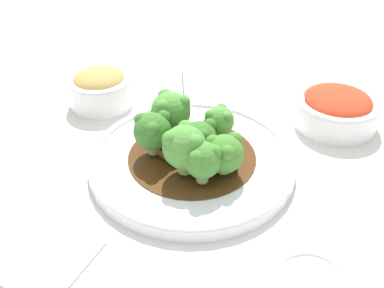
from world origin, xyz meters
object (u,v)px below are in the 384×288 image
(side_bowl_appetizer, at_px, (100,87))
(main_plate, at_px, (192,160))
(broccoli_floret_0, at_px, (152,131))
(sauce_dish, at_px, (312,285))
(broccoli_floret_3, at_px, (201,136))
(serving_spoon, at_px, (189,112))
(beef_strip_0, at_px, (222,154))
(broccoli_floret_6, at_px, (224,153))
(broccoli_floret_5, at_px, (203,159))
(broccoli_floret_2, at_px, (171,111))
(broccoli_floret_1, at_px, (219,120))
(side_bowl_kimchi, at_px, (337,108))
(beef_strip_2, at_px, (179,148))
(beef_strip_1, at_px, (194,136))
(broccoli_floret_4, at_px, (185,146))

(side_bowl_appetizer, bearing_deg, main_plate, 156.06)
(broccoli_floret_0, relative_size, sauce_dish, 0.73)
(broccoli_floret_0, distance_m, side_bowl_appetizer, 0.18)
(broccoli_floret_3, bearing_deg, serving_spoon, -56.02)
(beef_strip_0, height_order, broccoli_floret_6, broccoli_floret_6)
(main_plate, xyz_separation_m, broccoli_floret_5, (-0.03, 0.04, 0.04))
(broccoli_floret_2, distance_m, serving_spoon, 0.06)
(broccoli_floret_1, xyz_separation_m, serving_spoon, (0.06, -0.04, -0.02))
(beef_strip_0, height_order, sauce_dish, beef_strip_0)
(broccoli_floret_1, bearing_deg, side_bowl_appetizer, -12.05)
(broccoli_floret_6, distance_m, side_bowl_kimchi, 0.21)
(beef_strip_0, distance_m, broccoli_floret_2, 0.09)
(beef_strip_2, height_order, broccoli_floret_2, broccoli_floret_2)
(beef_strip_0, relative_size, serving_spoon, 0.26)
(broccoli_floret_2, bearing_deg, side_bowl_kimchi, -143.08)
(sauce_dish, bearing_deg, side_bowl_appetizer, -29.54)
(beef_strip_1, distance_m, serving_spoon, 0.06)
(beef_strip_1, xyz_separation_m, side_bowl_appetizer, (0.18, -0.05, 0.00))
(broccoli_floret_1, xyz_separation_m, broccoli_floret_5, (-0.01, 0.08, -0.00))
(beef_strip_0, bearing_deg, side_bowl_kimchi, -123.96)
(beef_strip_2, relative_size, side_bowl_appetizer, 0.63)
(beef_strip_1, xyz_separation_m, sauce_dish, (-0.18, 0.15, -0.02))
(beef_strip_0, relative_size, side_bowl_appetizer, 0.61)
(beef_strip_1, xyz_separation_m, broccoli_floret_0, (0.04, 0.04, 0.03))
(beef_strip_0, bearing_deg, beef_strip_2, 11.09)
(broccoli_floret_0, distance_m, broccoli_floret_4, 0.05)
(broccoli_floret_1, bearing_deg, broccoli_floret_3, 73.58)
(broccoli_floret_2, xyz_separation_m, broccoli_floret_3, (-0.05, 0.03, -0.01))
(broccoli_floret_3, height_order, serving_spoon, broccoli_floret_3)
(broccoli_floret_3, bearing_deg, beef_strip_1, -52.31)
(broccoli_floret_2, relative_size, side_bowl_kimchi, 0.51)
(beef_strip_2, bearing_deg, side_bowl_kimchi, -133.24)
(beef_strip_1, relative_size, broccoli_floret_1, 1.36)
(broccoli_floret_3, height_order, broccoli_floret_5, broccoli_floret_5)
(side_bowl_kimchi, bearing_deg, beef_strip_1, 42.44)
(broccoli_floret_3, distance_m, broccoli_floret_5, 0.05)
(broccoli_floret_6, xyz_separation_m, side_bowl_kimchi, (-0.10, -0.19, -0.02))
(side_bowl_appetizer, bearing_deg, broccoli_floret_5, 150.39)
(side_bowl_kimchi, relative_size, sauce_dish, 1.59)
(sauce_dish, bearing_deg, broccoli_floret_5, -29.43)
(broccoli_floret_2, relative_size, broccoli_floret_4, 0.98)
(beef_strip_0, relative_size, sauce_dish, 0.79)
(side_bowl_appetizer, xyz_separation_m, sauce_dish, (-0.36, 0.21, -0.02))
(broccoli_floret_5, relative_size, sauce_dish, 0.69)
(sauce_dish, bearing_deg, side_bowl_kimchi, -84.31)
(broccoli_floret_5, distance_m, side_bowl_kimchi, 0.24)
(broccoli_floret_3, bearing_deg, beef_strip_2, 13.94)
(beef_strip_2, distance_m, side_bowl_kimchi, 0.24)
(broccoli_floret_1, distance_m, broccoli_floret_6, 0.06)
(serving_spoon, relative_size, sauce_dish, 3.07)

